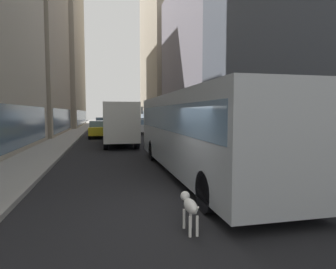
{
  "coord_description": "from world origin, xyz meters",
  "views": [
    {
      "loc": [
        -2.29,
        -6.82,
        2.35
      ],
      "look_at": [
        0.48,
        5.49,
        1.4
      ],
      "focal_mm": 30.44,
      "sensor_mm": 36.0,
      "label": 1
    }
  ],
  "objects_px": {
    "car_red_coupe": "(113,125)",
    "transit_bus": "(197,128)",
    "car_yellow_taxi": "(99,129)",
    "car_silver_sedan": "(101,122)",
    "car_white_van": "(136,127)",
    "car_grey_wagon": "(139,123)",
    "car_blue_hatchback": "(172,133)",
    "box_truck": "(119,122)",
    "dalmatian_dog": "(189,206)"
  },
  "relations": [
    {
      "from": "transit_bus",
      "to": "box_truck",
      "type": "relative_size",
      "value": 1.54
    },
    {
      "from": "car_grey_wagon",
      "to": "dalmatian_dog",
      "type": "xyz_separation_m",
      "value": [
        -3.46,
        -36.82,
        -0.31
      ]
    },
    {
      "from": "car_yellow_taxi",
      "to": "car_grey_wagon",
      "type": "height_order",
      "value": "same"
    },
    {
      "from": "car_red_coupe",
      "to": "dalmatian_dog",
      "type": "relative_size",
      "value": 4.36
    },
    {
      "from": "car_white_van",
      "to": "box_truck",
      "type": "relative_size",
      "value": 0.58
    },
    {
      "from": "car_yellow_taxi",
      "to": "box_truck",
      "type": "height_order",
      "value": "box_truck"
    },
    {
      "from": "car_yellow_taxi",
      "to": "box_truck",
      "type": "relative_size",
      "value": 0.61
    },
    {
      "from": "car_yellow_taxi",
      "to": "car_blue_hatchback",
      "type": "bearing_deg",
      "value": -50.51
    },
    {
      "from": "transit_bus",
      "to": "dalmatian_dog",
      "type": "relative_size",
      "value": 11.98
    },
    {
      "from": "transit_bus",
      "to": "car_silver_sedan",
      "type": "height_order",
      "value": "transit_bus"
    },
    {
      "from": "car_white_van",
      "to": "car_yellow_taxi",
      "type": "bearing_deg",
      "value": -135.79
    },
    {
      "from": "car_yellow_taxi",
      "to": "car_white_van",
      "type": "xyz_separation_m",
      "value": [
        4.0,
        3.89,
        -0.0
      ]
    },
    {
      "from": "car_red_coupe",
      "to": "car_silver_sedan",
      "type": "relative_size",
      "value": 0.93
    },
    {
      "from": "car_white_van",
      "to": "car_blue_hatchback",
      "type": "height_order",
      "value": "same"
    },
    {
      "from": "car_white_van",
      "to": "dalmatian_dog",
      "type": "relative_size",
      "value": 4.51
    },
    {
      "from": "car_silver_sedan",
      "to": "car_grey_wagon",
      "type": "distance_m",
      "value": 9.32
    },
    {
      "from": "transit_bus",
      "to": "car_silver_sedan",
      "type": "xyz_separation_m",
      "value": [
        -4.0,
        39.2,
        -0.95
      ]
    },
    {
      "from": "car_blue_hatchback",
      "to": "box_truck",
      "type": "xyz_separation_m",
      "value": [
        -4.0,
        -0.04,
        0.84
      ]
    },
    {
      "from": "car_yellow_taxi",
      "to": "car_red_coupe",
      "type": "bearing_deg",
      "value": 78.86
    },
    {
      "from": "car_yellow_taxi",
      "to": "car_white_van",
      "type": "bearing_deg",
      "value": 44.21
    },
    {
      "from": "box_truck",
      "to": "car_red_coupe",
      "type": "bearing_deg",
      "value": 90.0
    },
    {
      "from": "car_grey_wagon",
      "to": "box_truck",
      "type": "distance_m",
      "value": 21.23
    },
    {
      "from": "car_red_coupe",
      "to": "transit_bus",
      "type": "bearing_deg",
      "value": -84.7
    },
    {
      "from": "car_red_coupe",
      "to": "car_silver_sedan",
      "type": "distance_m",
      "value": 13.41
    },
    {
      "from": "transit_bus",
      "to": "dalmatian_dog",
      "type": "height_order",
      "value": "transit_bus"
    },
    {
      "from": "car_yellow_taxi",
      "to": "dalmatian_dog",
      "type": "xyz_separation_m",
      "value": [
        2.14,
        -22.84,
        -0.31
      ]
    },
    {
      "from": "car_yellow_taxi",
      "to": "car_silver_sedan",
      "type": "relative_size",
      "value": 1.02
    },
    {
      "from": "transit_bus",
      "to": "box_truck",
      "type": "height_order",
      "value": "same"
    },
    {
      "from": "car_yellow_taxi",
      "to": "transit_bus",
      "type": "bearing_deg",
      "value": -77.31
    },
    {
      "from": "car_silver_sedan",
      "to": "car_grey_wagon",
      "type": "xyz_separation_m",
      "value": [
        5.6,
        -7.46,
        -0.0
      ]
    },
    {
      "from": "car_red_coupe",
      "to": "car_silver_sedan",
      "type": "bearing_deg",
      "value": 96.85
    },
    {
      "from": "car_blue_hatchback",
      "to": "dalmatian_dog",
      "type": "height_order",
      "value": "car_blue_hatchback"
    },
    {
      "from": "transit_bus",
      "to": "car_blue_hatchback",
      "type": "bearing_deg",
      "value": 81.7
    },
    {
      "from": "car_white_van",
      "to": "car_blue_hatchback",
      "type": "bearing_deg",
      "value": -81.49
    },
    {
      "from": "car_silver_sedan",
      "to": "car_blue_hatchback",
      "type": "bearing_deg",
      "value": -78.78
    },
    {
      "from": "car_blue_hatchback",
      "to": "box_truck",
      "type": "height_order",
      "value": "box_truck"
    },
    {
      "from": "car_blue_hatchback",
      "to": "car_grey_wagon",
      "type": "xyz_separation_m",
      "value": [
        -0.0,
        20.78,
        -0.0
      ]
    },
    {
      "from": "car_white_van",
      "to": "dalmatian_dog",
      "type": "height_order",
      "value": "car_white_van"
    },
    {
      "from": "car_silver_sedan",
      "to": "dalmatian_dog",
      "type": "height_order",
      "value": "car_silver_sedan"
    },
    {
      "from": "transit_bus",
      "to": "car_silver_sedan",
      "type": "bearing_deg",
      "value": 95.83
    },
    {
      "from": "car_yellow_taxi",
      "to": "car_red_coupe",
      "type": "distance_m",
      "value": 8.28
    },
    {
      "from": "car_silver_sedan",
      "to": "car_white_van",
      "type": "relative_size",
      "value": 1.04
    },
    {
      "from": "transit_bus",
      "to": "car_red_coupe",
      "type": "xyz_separation_m",
      "value": [
        -2.4,
        25.89,
        -0.96
      ]
    },
    {
      "from": "car_silver_sedan",
      "to": "car_blue_hatchback",
      "type": "relative_size",
      "value": 0.99
    },
    {
      "from": "transit_bus",
      "to": "dalmatian_dog",
      "type": "xyz_separation_m",
      "value": [
        -1.86,
        -5.08,
        -1.26
      ]
    },
    {
      "from": "car_blue_hatchback",
      "to": "car_grey_wagon",
      "type": "height_order",
      "value": "same"
    },
    {
      "from": "transit_bus",
      "to": "car_yellow_taxi",
      "type": "xyz_separation_m",
      "value": [
        -4.0,
        17.76,
        -0.95
      ]
    },
    {
      "from": "car_yellow_taxi",
      "to": "box_truck",
      "type": "distance_m",
      "value": 7.08
    },
    {
      "from": "transit_bus",
      "to": "car_white_van",
      "type": "xyz_separation_m",
      "value": [
        0.0,
        21.65,
        -0.95
      ]
    },
    {
      "from": "car_silver_sedan",
      "to": "car_grey_wagon",
      "type": "height_order",
      "value": "same"
    }
  ]
}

